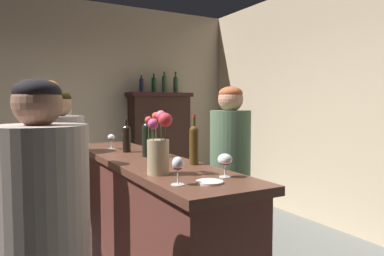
% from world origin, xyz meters
% --- Properties ---
extents(wall_back, '(5.71, 0.12, 2.98)m').
position_xyz_m(wall_back, '(0.00, 2.90, 1.49)').
color(wall_back, '#C6B396').
rests_on(wall_back, ground).
extents(wall_right, '(0.12, 5.80, 2.98)m').
position_xyz_m(wall_right, '(2.86, 0.00, 1.49)').
color(wall_right, '#CBB492').
rests_on(wall_right, ground).
extents(bar_counter, '(0.55, 2.46, 1.07)m').
position_xyz_m(bar_counter, '(0.29, 0.06, 0.54)').
color(bar_counter, '#5A2D26').
rests_on(bar_counter, ground).
extents(display_cabinet, '(1.01, 0.38, 1.66)m').
position_xyz_m(display_cabinet, '(1.56, 2.62, 0.87)').
color(display_cabinet, black).
rests_on(display_cabinet, ground).
extents(wine_bottle_malbec, '(0.06, 0.06, 0.34)m').
position_xyz_m(wine_bottle_malbec, '(0.48, -0.39, 1.22)').
color(wine_bottle_malbec, '#463414').
rests_on(wine_bottle_malbec, bar_counter).
extents(wine_bottle_riesling, '(0.08, 0.08, 0.33)m').
position_xyz_m(wine_bottle_riesling, '(0.34, 0.11, 1.22)').
color(wine_bottle_riesling, black).
rests_on(wine_bottle_riesling, bar_counter).
extents(wine_bottle_pinot, '(0.07, 0.07, 0.28)m').
position_xyz_m(wine_bottle_pinot, '(0.29, 0.44, 1.20)').
color(wine_bottle_pinot, black).
rests_on(wine_bottle_pinot, bar_counter).
extents(wine_glass_front, '(0.08, 0.08, 0.13)m').
position_xyz_m(wine_glass_front, '(0.43, -0.84, 1.17)').
color(wine_glass_front, white).
rests_on(wine_glass_front, bar_counter).
extents(wine_glass_mid, '(0.07, 0.07, 0.15)m').
position_xyz_m(wine_glass_mid, '(0.11, -0.88, 1.17)').
color(wine_glass_mid, white).
rests_on(wine_glass_mid, bar_counter).
extents(wine_glass_rear, '(0.07, 0.07, 0.14)m').
position_xyz_m(wine_glass_rear, '(0.23, 0.72, 1.17)').
color(wine_glass_rear, white).
rests_on(wine_glass_rear, bar_counter).
extents(flower_arrangement, '(0.14, 0.16, 0.37)m').
position_xyz_m(flower_arrangement, '(0.13, -0.58, 1.23)').
color(flower_arrangement, tan).
rests_on(flower_arrangement, bar_counter).
extents(cheese_plate, '(0.14, 0.14, 0.01)m').
position_xyz_m(cheese_plate, '(0.27, -0.92, 1.08)').
color(cheese_plate, white).
rests_on(cheese_plate, bar_counter).
extents(display_bottle_left, '(0.07, 0.07, 0.27)m').
position_xyz_m(display_bottle_left, '(1.26, 2.62, 1.78)').
color(display_bottle_left, '#1A213E').
rests_on(display_bottle_left, display_cabinet).
extents(display_bottle_midleft, '(0.07, 0.07, 0.30)m').
position_xyz_m(display_bottle_midleft, '(1.47, 2.62, 1.80)').
color(display_bottle_midleft, '#143E24').
rests_on(display_bottle_midleft, display_cabinet).
extents(display_bottle_center, '(0.07, 0.07, 0.34)m').
position_xyz_m(display_bottle_center, '(1.64, 2.62, 1.82)').
color(display_bottle_center, '#2D4A30').
rests_on(display_bottle_center, display_cabinet).
extents(display_bottle_midright, '(0.07, 0.07, 0.33)m').
position_xyz_m(display_bottle_midright, '(1.84, 2.62, 1.81)').
color(display_bottle_midright, '#26482D').
rests_on(display_bottle_midright, display_cabinet).
extents(patron_tall, '(0.36, 0.36, 1.69)m').
position_xyz_m(patron_tall, '(-0.29, 0.76, 0.92)').
color(patron_tall, maroon).
rests_on(patron_tall, ground).
extents(patron_in_grey, '(0.39, 0.39, 1.59)m').
position_xyz_m(patron_in_grey, '(-0.54, -0.90, 0.86)').
color(patron_in_grey, '#AAA598').
rests_on(patron_in_grey, ground).
extents(patron_near_entrance, '(0.34, 0.34, 1.58)m').
position_xyz_m(patron_near_entrance, '(-0.33, 0.03, 0.87)').
color(patron_near_entrance, tan).
rests_on(patron_near_entrance, ground).
extents(bartender, '(0.34, 0.34, 1.63)m').
position_xyz_m(bartender, '(1.00, -0.08, 0.90)').
color(bartender, maroon).
rests_on(bartender, ground).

